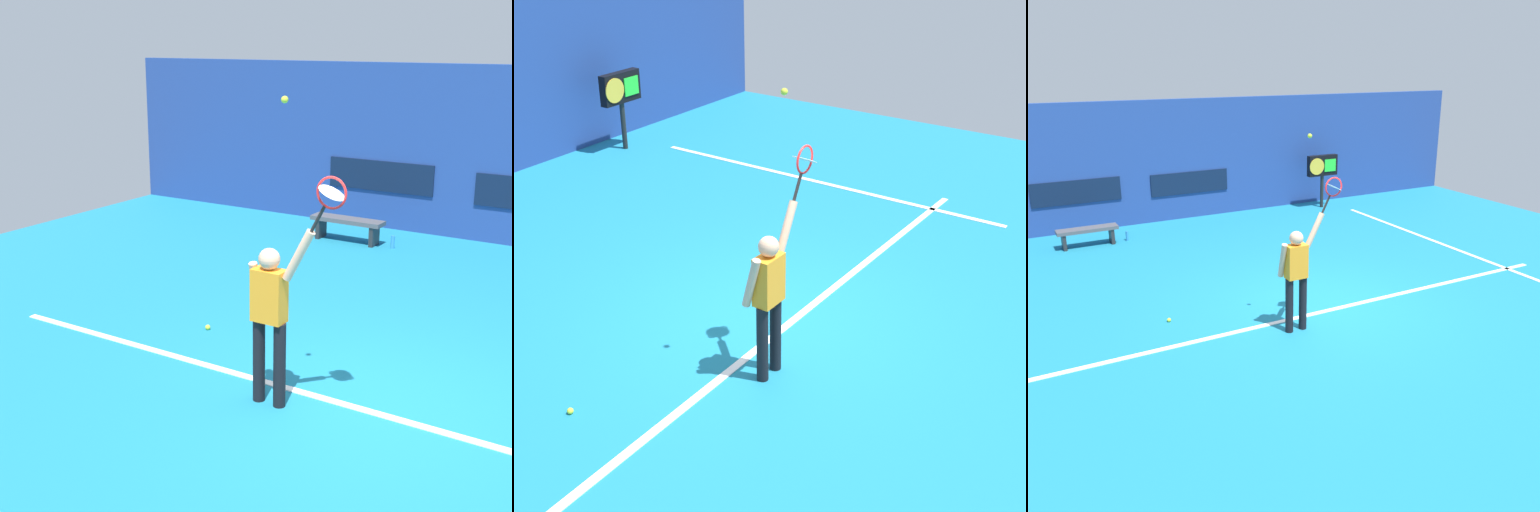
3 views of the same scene
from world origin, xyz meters
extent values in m
plane|color=teal|center=(0.00, 0.00, 0.00)|extent=(18.00, 18.00, 0.00)
cube|color=white|center=(0.00, -0.24, 0.01)|extent=(10.00, 0.10, 0.01)
cube|color=white|center=(4.45, 2.00, 0.01)|extent=(0.10, 7.00, 0.01)
cylinder|color=black|center=(-1.05, -0.63, 0.46)|extent=(0.13, 0.13, 0.92)
cylinder|color=black|center=(-0.80, -0.63, 0.46)|extent=(0.13, 0.13, 0.92)
cube|color=orange|center=(-0.93, -0.63, 1.20)|extent=(0.34, 0.20, 0.55)
sphere|color=#D8A884|center=(-0.93, -0.63, 1.58)|extent=(0.22, 0.22, 0.22)
cylinder|color=#D8A884|center=(-0.60, -0.63, 1.67)|extent=(0.34, 0.09, 0.56)
cylinder|color=#D8A884|center=(-1.13, -0.55, 1.22)|extent=(0.09, 0.23, 0.58)
cylinder|color=black|center=(-0.40, -0.63, 2.06)|extent=(0.17, 0.03, 0.28)
torus|color=red|center=(-0.26, -0.63, 2.32)|extent=(0.42, 0.02, 0.42)
cylinder|color=silver|center=(-0.26, -0.63, 2.32)|extent=(0.24, 0.27, 0.13)
sphere|color=#CCE033|center=(-0.74, -0.68, 3.15)|extent=(0.07, 0.07, 0.07)
cylinder|color=black|center=(3.86, 6.24, 0.48)|extent=(0.10, 0.10, 0.96)
cube|color=black|center=(3.86, 6.24, 1.26)|extent=(0.95, 0.18, 0.60)
cylinder|color=gold|center=(3.62, 6.14, 1.26)|extent=(0.48, 0.02, 0.48)
cube|color=#26D833|center=(4.07, 6.14, 1.26)|extent=(0.38, 0.02, 0.36)
sphere|color=#CCE033|center=(-2.67, 0.67, 0.03)|extent=(0.07, 0.07, 0.07)
camera|label=1|loc=(2.75, -6.62, 3.69)|focal=51.95mm
camera|label=2|loc=(-6.59, -4.53, 4.94)|focal=52.61mm
camera|label=3|loc=(-5.16, -8.03, 4.21)|focal=40.24mm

